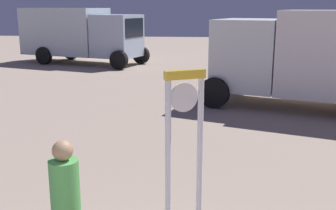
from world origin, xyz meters
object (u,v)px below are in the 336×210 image
box_truck_near (327,55)px  person_near_clock (66,205)px  box_truck_far (79,33)px  standing_clock (184,144)px

box_truck_near → person_near_clock: bearing=-120.4°
person_near_clock → box_truck_near: 9.56m
box_truck_near → box_truck_far: (-10.09, 9.27, 0.02)m
standing_clock → box_truck_near: bearing=63.9°
person_near_clock → box_truck_far: bearing=106.7°
person_near_clock → box_truck_near: box_truck_near is taller
box_truck_far → standing_clock: bearing=-68.9°
person_near_clock → box_truck_far: (-5.27, 17.50, 0.70)m
standing_clock → box_truck_near: box_truck_near is taller
box_truck_near → box_truck_far: size_ratio=0.98×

